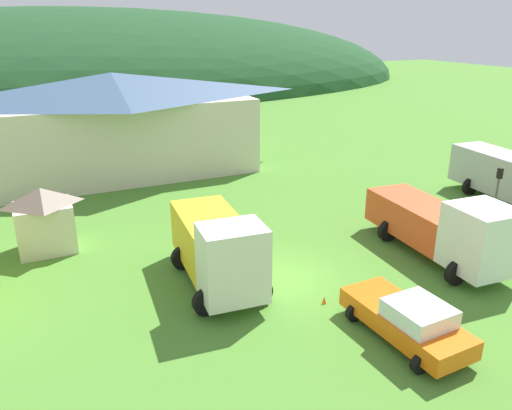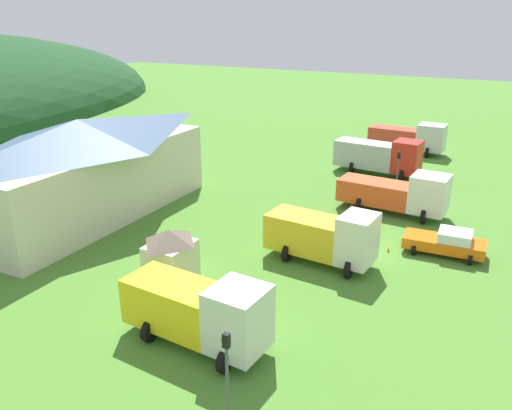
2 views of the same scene
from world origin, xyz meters
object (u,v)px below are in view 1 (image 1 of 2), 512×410
object	(u,v)px
play_shed_cream	(44,219)
heavy_rig_striped	(218,247)
service_pickup_orange	(408,320)
traffic_light_east	(496,193)
heavy_rig_white	(444,227)
depot_building	(115,123)
traffic_cone_near_pickup	(324,303)

from	to	relation	value
play_shed_cream	heavy_rig_striped	xyz separation A→B (m)	(6.34, -6.84, 0.12)
service_pickup_orange	traffic_light_east	size ratio (longest dim) A/B	1.41
heavy_rig_white	traffic_light_east	distance (m)	4.96
depot_building	heavy_rig_striped	bearing A→B (deg)	-88.31
traffic_cone_near_pickup	heavy_rig_white	bearing A→B (deg)	8.28
play_shed_cream	traffic_cone_near_pickup	size ratio (longest dim) A/B	5.04
depot_building	heavy_rig_striped	world-z (taller)	depot_building
heavy_rig_striped	play_shed_cream	bearing A→B (deg)	-132.41
service_pickup_orange	depot_building	bearing A→B (deg)	-171.15
traffic_light_east	traffic_cone_near_pickup	bearing A→B (deg)	-168.93
play_shed_cream	traffic_cone_near_pickup	distance (m)	14.00
traffic_light_east	heavy_rig_white	bearing A→B (deg)	-164.85
heavy_rig_white	service_pickup_orange	bearing A→B (deg)	-49.57
depot_building	heavy_rig_striped	size ratio (longest dim) A/B	3.00
depot_building	traffic_cone_near_pickup	bearing A→B (deg)	-80.14
service_pickup_orange	traffic_cone_near_pickup	bearing A→B (deg)	-160.99
heavy_rig_striped	heavy_rig_white	size ratio (longest dim) A/B	0.83
heavy_rig_striped	traffic_light_east	world-z (taller)	traffic_light_east
service_pickup_orange	traffic_light_east	distance (m)	12.06
heavy_rig_striped	heavy_rig_white	distance (m)	10.64
depot_building	heavy_rig_striped	distance (m)	19.00
service_pickup_orange	play_shed_cream	bearing A→B (deg)	-143.27
heavy_rig_striped	heavy_rig_white	bearing A→B (deg)	83.08
play_shed_cream	heavy_rig_white	distance (m)	19.02
depot_building	service_pickup_orange	distance (m)	26.06
play_shed_cream	heavy_rig_white	size ratio (longest dim) A/B	0.39
play_shed_cream	heavy_rig_striped	size ratio (longest dim) A/B	0.47
heavy_rig_striped	depot_building	bearing A→B (deg)	-173.54
play_shed_cream	heavy_rig_white	world-z (taller)	heavy_rig_white
depot_building	traffic_light_east	distance (m)	25.30
heavy_rig_white	traffic_cone_near_pickup	distance (m)	7.40
depot_building	traffic_cone_near_pickup	size ratio (longest dim) A/B	32.23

